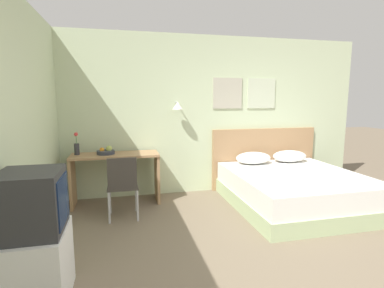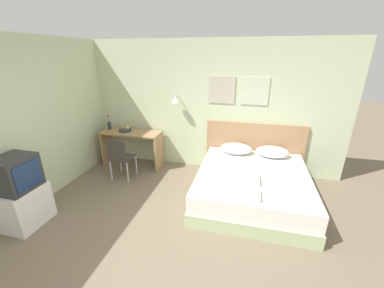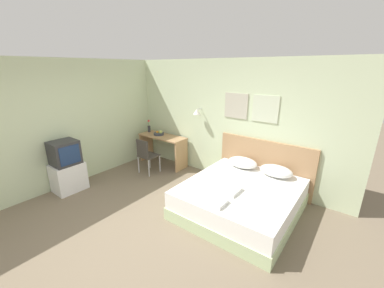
% 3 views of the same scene
% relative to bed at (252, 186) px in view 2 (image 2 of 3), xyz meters
% --- Properties ---
extents(ground_plane, '(24.00, 24.00, 0.00)m').
position_rel_bed_xyz_m(ground_plane, '(-1.07, -1.64, -0.25)').
color(ground_plane, '#756651').
extents(wall_back, '(5.57, 0.31, 2.65)m').
position_rel_bed_xyz_m(wall_back, '(-1.06, 1.09, 1.08)').
color(wall_back, beige).
rests_on(wall_back, ground_plane).
extents(bed, '(1.84, 2.00, 0.51)m').
position_rel_bed_xyz_m(bed, '(0.00, 0.00, 0.00)').
color(bed, '#B2C693').
rests_on(bed, ground_plane).
extents(headboard, '(1.96, 0.06, 1.08)m').
position_rel_bed_xyz_m(headboard, '(0.00, 1.03, 0.29)').
color(headboard, '#A87F56').
rests_on(headboard, ground_plane).
extents(pillow_left, '(0.61, 0.40, 0.20)m').
position_rel_bed_xyz_m(pillow_left, '(-0.34, 0.75, 0.36)').
color(pillow_left, white).
rests_on(pillow_left, bed).
extents(pillow_right, '(0.61, 0.40, 0.20)m').
position_rel_bed_xyz_m(pillow_right, '(0.34, 0.75, 0.36)').
color(pillow_right, white).
rests_on(pillow_right, bed).
extents(folded_towel_near_foot, '(0.33, 0.34, 0.06)m').
position_rel_bed_xyz_m(folded_towel_near_foot, '(-0.07, -0.30, 0.29)').
color(folded_towel_near_foot, white).
rests_on(folded_towel_near_foot, bed).
extents(folded_towel_mid_bed, '(0.28, 0.27, 0.06)m').
position_rel_bed_xyz_m(folded_towel_mid_bed, '(-0.05, -0.75, 0.29)').
color(folded_towel_mid_bed, white).
rests_on(folded_towel_mid_bed, bed).
extents(desk, '(1.30, 0.49, 0.78)m').
position_rel_bed_xyz_m(desk, '(-2.62, 0.75, 0.30)').
color(desk, '#A87F56').
rests_on(desk, ground_plane).
extents(desk_chair, '(0.40, 0.40, 0.86)m').
position_rel_bed_xyz_m(desk_chair, '(-2.52, 0.07, 0.25)').
color(desk_chair, '#3D3833').
rests_on(desk_chair, ground_plane).
extents(fruit_bowl, '(0.27, 0.27, 0.12)m').
position_rel_bed_xyz_m(fruit_bowl, '(-2.75, 0.76, 0.56)').
color(fruit_bowl, '#333842').
rests_on(fruit_bowl, desk).
extents(flower_vase, '(0.08, 0.08, 0.34)m').
position_rel_bed_xyz_m(flower_vase, '(-3.17, 0.81, 0.65)').
color(flower_vase, '#333338').
rests_on(flower_vase, desk).
extents(tv_stand, '(0.47, 0.59, 0.59)m').
position_rel_bed_xyz_m(tv_stand, '(-3.20, -1.46, 0.04)').
color(tv_stand, white).
rests_on(tv_stand, ground_plane).
extents(television, '(0.46, 0.49, 0.48)m').
position_rel_bed_xyz_m(television, '(-3.20, -1.46, 0.58)').
color(television, '#2D2D30').
rests_on(television, tv_stand).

